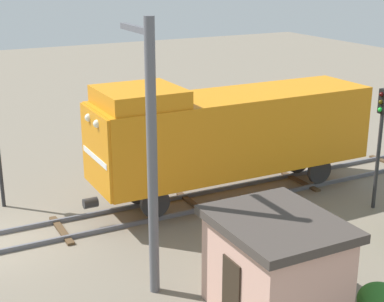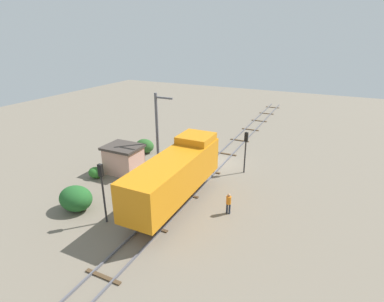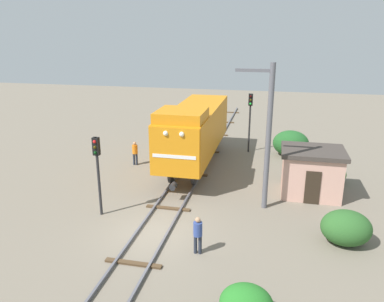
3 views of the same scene
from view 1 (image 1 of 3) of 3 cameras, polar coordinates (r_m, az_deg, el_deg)
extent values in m
cube|color=#4C3823|center=(21.01, -12.54, -7.51)|extent=(2.40, 0.24, 0.09)
cube|color=#4C3823|center=(22.68, 0.07, -5.12)|extent=(2.40, 0.24, 0.09)
cube|color=#4C3823|center=(25.29, 10.45, -2.94)|extent=(2.40, 0.24, 0.09)
cube|color=orange|center=(22.63, 4.14, 1.95)|extent=(2.90, 11.00, 2.90)
cube|color=orange|center=(20.48, -5.14, 5.28)|extent=(2.75, 2.80, 0.60)
cube|color=orange|center=(20.39, -9.29, -0.04)|extent=(2.84, 0.10, 2.84)
cube|color=white|center=(20.44, -9.37, -0.59)|extent=(2.46, 0.06, 0.20)
sphere|color=white|center=(20.49, -9.98, 3.21)|extent=(0.28, 0.28, 0.28)
sphere|color=white|center=(19.66, -9.17, 2.63)|extent=(0.28, 0.28, 0.28)
cylinder|color=#262628|center=(20.95, -9.82, -4.98)|extent=(0.36, 0.50, 0.36)
cylinder|color=#262628|center=(22.30, -5.11, -3.76)|extent=(0.18, 1.10, 1.10)
cylinder|color=#262628|center=(21.07, -3.60, -5.04)|extent=(0.18, 1.10, 1.10)
cylinder|color=#262628|center=(25.82, 10.23, -0.92)|extent=(0.18, 1.10, 1.10)
cylinder|color=#262628|center=(24.77, 12.24, -1.86)|extent=(0.18, 1.10, 1.10)
cylinder|color=#262628|center=(22.71, 17.66, 0.08)|extent=(0.14, 0.14, 4.58)
cube|color=black|center=(22.25, 18.10, 4.60)|extent=(0.32, 0.24, 0.90)
sphere|color=#390606|center=(22.09, 17.91, 5.25)|extent=(0.16, 0.16, 0.16)
sphere|color=#3C3306|center=(22.15, 17.84, 4.54)|extent=(0.16, 0.16, 0.16)
sphere|color=green|center=(22.21, 17.77, 3.84)|extent=(0.16, 0.16, 0.16)
cylinder|color=#262B38|center=(26.60, -2.13, -0.72)|extent=(0.15, 0.15, 0.85)
cylinder|color=#262B38|center=(26.43, -1.95, -0.85)|extent=(0.15, 0.15, 0.85)
cylinder|color=orange|center=(26.29, -2.06, 0.73)|extent=(0.38, 0.38, 0.62)
sphere|color=tan|center=(26.17, -2.07, 1.62)|extent=(0.23, 0.23, 0.23)
cylinder|color=#595960|center=(15.57, -3.88, -1.20)|extent=(0.28, 0.28, 7.65)
cube|color=#595960|center=(15.64, -5.51, 11.73)|extent=(1.80, 0.16, 0.16)
cube|color=#D19E8C|center=(15.69, 8.06, -11.50)|extent=(3.20, 2.60, 2.50)
cube|color=#3F3833|center=(15.07, 8.28, -6.96)|extent=(3.50, 2.90, 0.24)
cube|color=#2D2319|center=(15.20, 3.82, -13.70)|extent=(0.80, 0.06, 1.90)
camera|label=2|loc=(41.34, 19.81, 22.27)|focal=28.00mm
camera|label=3|loc=(18.53, -72.44, 5.97)|focal=35.00mm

